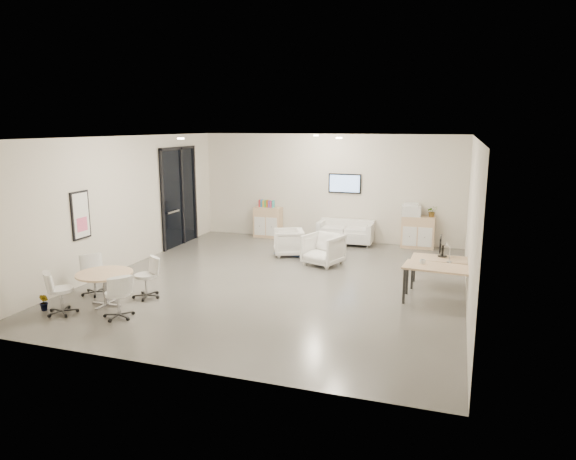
# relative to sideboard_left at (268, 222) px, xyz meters

# --- Properties ---
(room_shell) EXTENTS (9.60, 10.60, 4.80)m
(room_shell) POSITION_rel_sideboard_left_xyz_m (1.87, -4.26, 1.13)
(room_shell) COLOR #57544F
(room_shell) RESTS_ON ground
(glass_door) EXTENTS (0.09, 1.90, 2.85)m
(glass_door) POSITION_rel_sideboard_left_xyz_m (-2.08, -1.75, 1.03)
(glass_door) COLOR black
(glass_door) RESTS_ON room_shell
(artwork) EXTENTS (0.05, 0.54, 1.04)m
(artwork) POSITION_rel_sideboard_left_xyz_m (-2.10, -5.86, 1.07)
(artwork) COLOR black
(artwork) RESTS_ON room_shell
(wall_tv) EXTENTS (0.98, 0.06, 0.58)m
(wall_tv) POSITION_rel_sideboard_left_xyz_m (2.37, 0.21, 1.28)
(wall_tv) COLOR black
(wall_tv) RESTS_ON room_shell
(ceiling_spots) EXTENTS (3.14, 4.14, 0.03)m
(ceiling_spots) POSITION_rel_sideboard_left_xyz_m (1.67, -3.42, 2.71)
(ceiling_spots) COLOR #FFEAC6
(ceiling_spots) RESTS_ON room_shell
(sideboard_left) EXTENTS (0.84, 0.44, 0.95)m
(sideboard_left) POSITION_rel_sideboard_left_xyz_m (0.00, 0.00, 0.00)
(sideboard_left) COLOR tan
(sideboard_left) RESTS_ON room_shell
(sideboard_right) EXTENTS (0.92, 0.44, 0.92)m
(sideboard_right) POSITION_rel_sideboard_left_xyz_m (4.57, -0.00, -0.02)
(sideboard_right) COLOR tan
(sideboard_right) RESTS_ON room_shell
(books) EXTENTS (0.49, 0.14, 0.22)m
(books) POSITION_rel_sideboard_left_xyz_m (-0.04, 0.00, 0.59)
(books) COLOR red
(books) RESTS_ON sideboard_left
(printer) EXTENTS (0.57, 0.49, 0.37)m
(printer) POSITION_rel_sideboard_left_xyz_m (4.36, 0.00, 0.62)
(printer) COLOR white
(printer) RESTS_ON sideboard_right
(loveseat) EXTENTS (1.62, 0.83, 0.60)m
(loveseat) POSITION_rel_sideboard_left_xyz_m (2.51, -0.16, -0.15)
(loveseat) COLOR silver
(loveseat) RESTS_ON room_shell
(blue_rug) EXTENTS (1.85, 1.43, 0.01)m
(blue_rug) POSITION_rel_sideboard_left_xyz_m (1.82, -1.58, -0.47)
(blue_rug) COLOR navy
(blue_rug) RESTS_ON room_shell
(armchair_left) EXTENTS (0.96, 0.98, 0.79)m
(armchair_left) POSITION_rel_sideboard_left_xyz_m (1.34, -2.00, -0.08)
(armchair_left) COLOR silver
(armchair_left) RESTS_ON room_shell
(armchair_right) EXTENTS (1.05, 1.02, 0.86)m
(armchair_right) POSITION_rel_sideboard_left_xyz_m (2.47, -2.63, -0.04)
(armchair_right) COLOR silver
(armchair_right) RESTS_ON room_shell
(desk_rear) EXTENTS (1.28, 0.66, 0.66)m
(desk_rear) POSITION_rel_sideboard_left_xyz_m (5.35, -3.63, 0.12)
(desk_rear) COLOR tan
(desk_rear) RESTS_ON room_shell
(desk_front) EXTENTS (1.46, 0.82, 0.73)m
(desk_front) POSITION_rel_sideboard_left_xyz_m (5.35, -4.61, 0.18)
(desk_front) COLOR tan
(desk_front) RESTS_ON room_shell
(monitor) EXTENTS (0.20, 0.50, 0.44)m
(monitor) POSITION_rel_sideboard_left_xyz_m (5.31, -3.48, 0.42)
(monitor) COLOR black
(monitor) RESTS_ON desk_rear
(round_table) EXTENTS (1.07, 1.07, 0.65)m
(round_table) POSITION_rel_sideboard_left_xyz_m (-0.81, -6.83, 0.09)
(round_table) COLOR tan
(round_table) RESTS_ON room_shell
(meeting_chairs) EXTENTS (2.10, 2.10, 0.82)m
(meeting_chairs) POSITION_rel_sideboard_left_xyz_m (-0.81, -6.83, -0.06)
(meeting_chairs) COLOR white
(meeting_chairs) RESTS_ON room_shell
(plant_cabinet) EXTENTS (0.37, 0.39, 0.24)m
(plant_cabinet) POSITION_rel_sideboard_left_xyz_m (4.93, 0.02, 0.57)
(plant_cabinet) COLOR #3F7F3F
(plant_cabinet) RESTS_ON sideboard_right
(plant_floor) EXTENTS (0.25, 0.37, 0.15)m
(plant_floor) POSITION_rel_sideboard_left_xyz_m (-1.71, -7.47, -0.40)
(plant_floor) COLOR #3F7F3F
(plant_floor) RESTS_ON room_shell
(cup) EXTENTS (0.14, 0.13, 0.11)m
(cup) POSITION_rel_sideboard_left_xyz_m (5.00, -4.51, 0.31)
(cup) COLOR white
(cup) RESTS_ON desk_front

